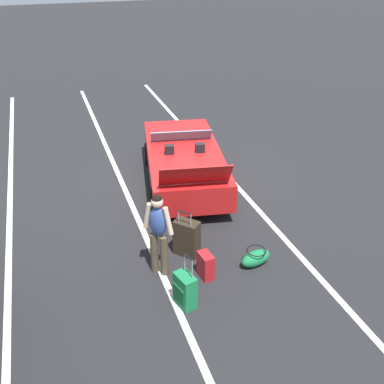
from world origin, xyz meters
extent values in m
plane|color=black|center=(0.00, 0.00, 0.00)|extent=(80.00, 80.00, 0.00)
cube|color=silver|center=(0.00, -1.20, 0.00)|extent=(18.00, 0.12, 0.01)
cube|color=silver|center=(0.00, 1.50, 0.00)|extent=(18.00, 0.12, 0.01)
cube|color=silver|center=(0.00, 4.20, 0.00)|extent=(18.00, 0.12, 0.01)
cube|color=red|center=(0.00, 0.00, 0.62)|extent=(4.36, 2.52, 0.64)
cube|color=red|center=(1.41, -0.28, 0.51)|extent=(1.61, 1.89, 0.38)
cube|color=slate|center=(0.50, -0.10, 1.09)|extent=(0.48, 1.55, 0.31)
cube|color=black|center=(-0.13, 0.40, 1.05)|extent=(0.20, 0.25, 0.22)
cube|color=black|center=(-0.27, -0.32, 1.05)|extent=(0.20, 0.25, 0.22)
cube|color=red|center=(-1.91, 0.38, 1.22)|extent=(0.67, 1.54, 0.55)
cylinder|color=black|center=(1.40, 0.55, 0.30)|extent=(0.63, 0.33, 0.60)
cylinder|color=black|center=(1.09, -1.04, 0.30)|extent=(0.63, 0.33, 0.60)
cylinder|color=black|center=(-1.09, 1.04, 0.30)|extent=(0.63, 0.33, 0.60)
cylinder|color=black|center=(-1.40, -0.55, 0.30)|extent=(0.63, 0.33, 0.60)
cube|color=#2D2319|center=(-2.80, 0.86, 0.37)|extent=(0.54, 0.53, 0.74)
cube|color=black|center=(-2.70, 0.75, 0.31)|extent=(0.30, 0.27, 0.41)
cylinder|color=gray|center=(-2.76, 1.01, 0.87)|extent=(0.03, 0.03, 0.25)
cylinder|color=gray|center=(-2.95, 0.83, 0.87)|extent=(0.03, 0.03, 0.25)
cylinder|color=black|center=(-2.85, 0.92, 0.99)|extent=(0.21, 0.20, 0.03)
sphere|color=black|center=(-2.75, 1.05, 0.02)|extent=(0.04, 0.04, 0.04)
sphere|color=black|center=(-3.00, 0.83, 0.02)|extent=(0.04, 0.04, 0.04)
cube|color=#19723F|center=(-4.14, 1.34, 0.31)|extent=(0.45, 0.34, 0.62)
cube|color=#13562F|center=(-4.17, 1.46, 0.26)|extent=(0.31, 0.10, 0.34)
cylinder|color=gray|center=(-4.23, 1.25, 0.80)|extent=(0.02, 0.02, 0.35)
cylinder|color=gray|center=(-4.01, 1.30, 0.80)|extent=(0.02, 0.02, 0.35)
cylinder|color=black|center=(-4.12, 1.27, 0.97)|extent=(0.22, 0.08, 0.03)
sphere|color=black|center=(-4.25, 1.21, 0.02)|extent=(0.04, 0.04, 0.04)
sphere|color=black|center=(-3.98, 1.29, 0.02)|extent=(0.04, 0.04, 0.04)
cube|color=red|center=(-3.57, 0.76, 0.25)|extent=(0.36, 0.24, 0.50)
sphere|color=black|center=(-3.46, 0.85, 0.02)|extent=(0.04, 0.04, 0.04)
sphere|color=black|center=(-3.70, 0.82, 0.02)|extent=(0.04, 0.04, 0.04)
ellipsoid|color=#19723F|center=(-3.56, -0.26, 0.15)|extent=(0.43, 0.69, 0.30)
torus|color=black|center=(-3.56, -0.26, 0.33)|extent=(0.44, 0.44, 0.02)
cylinder|color=#4C3F2D|center=(-3.11, 1.59, 0.41)|extent=(0.21, 0.21, 0.82)
cylinder|color=#4C3F2D|center=(-3.25, 1.44, 0.41)|extent=(0.21, 0.21, 0.82)
ellipsoid|color=#334C8C|center=(-3.18, 1.52, 1.12)|extent=(0.38, 0.38, 0.60)
sphere|color=beige|center=(-3.18, 1.52, 1.51)|extent=(0.21, 0.21, 0.21)
sphere|color=black|center=(-3.18, 1.52, 1.56)|extent=(0.18, 0.18, 0.18)
cylinder|color=beige|center=(-3.03, 1.66, 1.19)|extent=(0.20, 0.20, 0.53)
cylinder|color=beige|center=(-3.32, 1.37, 1.19)|extent=(0.20, 0.20, 0.53)
camera|label=1|loc=(-9.52, 3.08, 5.38)|focal=41.69mm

